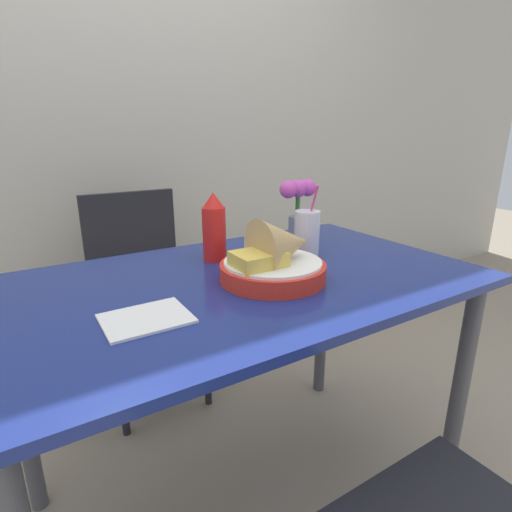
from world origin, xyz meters
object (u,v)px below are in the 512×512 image
chair_far_window (140,280)px  ketchup_bottle (215,228)px  drink_cup (307,235)px  flower_vase (298,203)px  food_basket (277,258)px

chair_far_window → ketchup_bottle: bearing=-82.1°
drink_cup → flower_vase: (0.07, 0.14, 0.07)m
food_basket → ketchup_bottle: size_ratio=1.35×
drink_cup → flower_vase: 0.18m
food_basket → flower_vase: 0.40m
drink_cup → food_basket: bearing=-147.9°
chair_far_window → ketchup_bottle: (0.08, -0.60, 0.34)m
food_basket → ketchup_bottle: bearing=105.0°
chair_far_window → flower_vase: (0.42, -0.57, 0.38)m
ketchup_bottle → food_basket: bearing=-75.0°
chair_far_window → ketchup_bottle: size_ratio=4.33×
food_basket → ketchup_bottle: 0.25m
chair_far_window → drink_cup: drink_cup is taller
drink_cup → flower_vase: bearing=63.6°
chair_far_window → drink_cup: size_ratio=4.01×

